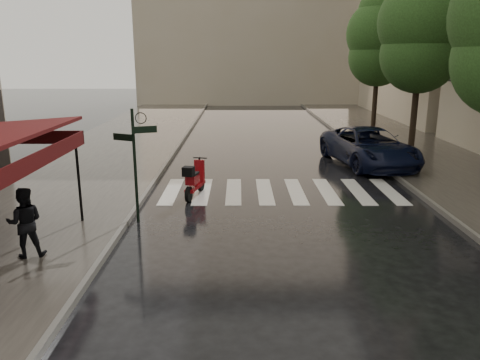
{
  "coord_description": "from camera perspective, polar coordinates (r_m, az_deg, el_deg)",
  "views": [
    {
      "loc": [
        1.58,
        -9.18,
        4.37
      ],
      "look_at": [
        1.6,
        2.17,
        1.4
      ],
      "focal_mm": 35.0,
      "sensor_mm": 36.0,
      "label": 1
    }
  ],
  "objects": [
    {
      "name": "ground",
      "position": [
        10.29,
        -9.1,
        -10.67
      ],
      "size": [
        120.0,
        120.0,
        0.0
      ],
      "primitive_type": "plane",
      "color": "black",
      "rests_on": "ground"
    },
    {
      "name": "sidewalk_near",
      "position": [
        22.45,
        -15.85,
        3.05
      ],
      "size": [
        6.0,
        60.0,
        0.12
      ],
      "primitive_type": "cube",
      "color": "#38332D",
      "rests_on": "ground"
    },
    {
      "name": "sidewalk_far",
      "position": [
        23.29,
        21.77,
        2.96
      ],
      "size": [
        5.5,
        60.0,
        0.12
      ],
      "primitive_type": "cube",
      "color": "#38332D",
      "rests_on": "ground"
    },
    {
      "name": "curb_near",
      "position": [
        21.82,
        -8.11,
        3.18
      ],
      "size": [
        0.12,
        60.0,
        0.16
      ],
      "primitive_type": "cube",
      "color": "#595651",
      "rests_on": "ground"
    },
    {
      "name": "curb_far",
      "position": [
        22.39,
        15.1,
        3.11
      ],
      "size": [
        0.12,
        60.0,
        0.16
      ],
      "primitive_type": "cube",
      "color": "#595651",
      "rests_on": "ground"
    },
    {
      "name": "crosswalk",
      "position": [
        15.85,
        4.93,
        -1.36
      ],
      "size": [
        7.85,
        3.2,
        0.01
      ],
      "color": "silver",
      "rests_on": "ground"
    },
    {
      "name": "signpost",
      "position": [
        12.74,
        -12.7,
        2.82
      ],
      "size": [
        1.17,
        0.29,
        3.1
      ],
      "color": "black",
      "rests_on": "ground"
    },
    {
      "name": "tree_mid",
      "position": [
        22.64,
        21.31,
        16.82
      ],
      "size": [
        3.8,
        3.8,
        8.34
      ],
      "color": "black",
      "rests_on": "sidewalk_far"
    },
    {
      "name": "tree_far",
      "position": [
        29.34,
        16.62,
        16.22
      ],
      "size": [
        3.8,
        3.8,
        8.16
      ],
      "color": "black",
      "rests_on": "sidewalk_far"
    },
    {
      "name": "pedestrian_terrace",
      "position": [
        11.23,
        -24.75,
        -4.71
      ],
      "size": [
        0.9,
        0.78,
        1.57
      ],
      "primitive_type": "imported",
      "rotation": [
        0.0,
        0.0,
        3.42
      ],
      "color": "black",
      "rests_on": "sidewalk_near"
    },
    {
      "name": "scooter",
      "position": [
        15.11,
        -5.59,
        -0.06
      ],
      "size": [
        0.7,
        1.76,
        1.17
      ],
      "rotation": [
        0.0,
        0.0,
        -0.23
      ],
      "color": "black",
      "rests_on": "ground"
    },
    {
      "name": "parked_car",
      "position": [
        20.25,
        15.44,
        3.92
      ],
      "size": [
        3.53,
        5.95,
        1.55
      ],
      "primitive_type": "imported",
      "rotation": [
        0.0,
        0.0,
        0.18
      ],
      "color": "black",
      "rests_on": "ground"
    }
  ]
}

